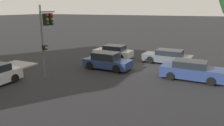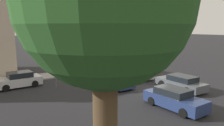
% 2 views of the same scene
% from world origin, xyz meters
% --- Properties ---
extents(ground_plane, '(300.00, 300.00, 0.00)m').
position_xyz_m(ground_plane, '(0.00, 0.00, 0.00)').
color(ground_plane, black).
extents(street_tree, '(5.38, 5.38, 9.18)m').
position_xyz_m(street_tree, '(-8.27, 10.65, 6.41)').
color(street_tree, '#4C3823').
rests_on(street_tree, ground_plane).
extents(traffic_signal, '(0.55, 1.67, 5.51)m').
position_xyz_m(traffic_signal, '(5.65, 6.29, 3.80)').
color(traffic_signal, '#515456').
rests_on(traffic_signal, ground_plane).
extents(crossing_car_0, '(4.10, 1.97, 1.42)m').
position_xyz_m(crossing_car_0, '(3.97, -1.99, 0.68)').
color(crossing_car_0, '#B7B7BC').
rests_on(crossing_car_0, ground_plane).
extents(crossing_car_1, '(4.55, 1.96, 1.45)m').
position_xyz_m(crossing_car_1, '(-4.44, 2.08, 0.69)').
color(crossing_car_1, navy).
rests_on(crossing_car_1, ground_plane).
extents(crossing_car_2, '(4.26, 2.06, 1.49)m').
position_xyz_m(crossing_car_2, '(2.68, 2.10, 0.70)').
color(crossing_car_2, navy).
rests_on(crossing_car_2, ground_plane).
extents(crossing_car_3, '(4.78, 2.17, 1.35)m').
position_xyz_m(crossing_car_3, '(-1.80, -2.26, 0.66)').
color(crossing_car_3, '#4C5156').
rests_on(crossing_car_3, ground_plane).
extents(parked_car_0, '(1.99, 4.16, 1.46)m').
position_xyz_m(parked_car_0, '(8.02, 9.60, 0.70)').
color(parked_car_0, '#B7B7BC').
rests_on(parked_car_0, ground_plane).
extents(fire_hydrant, '(0.22, 0.22, 0.92)m').
position_xyz_m(fire_hydrant, '(8.51, 7.42, 0.49)').
color(fire_hydrant, red).
rests_on(fire_hydrant, ground_plane).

